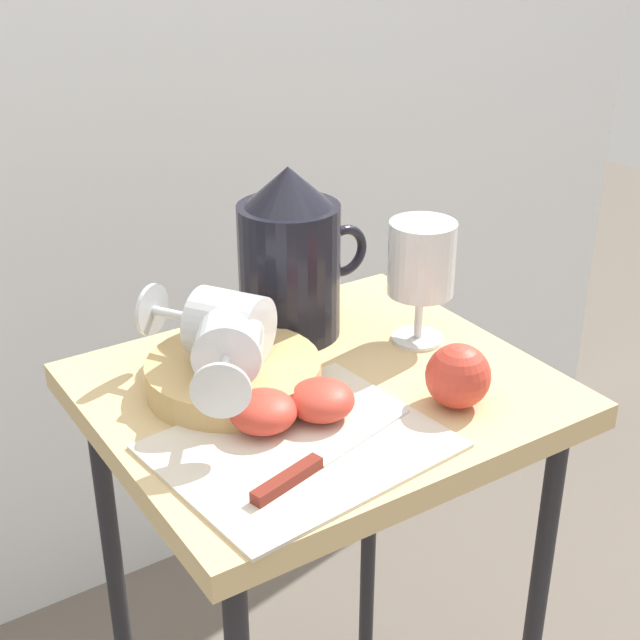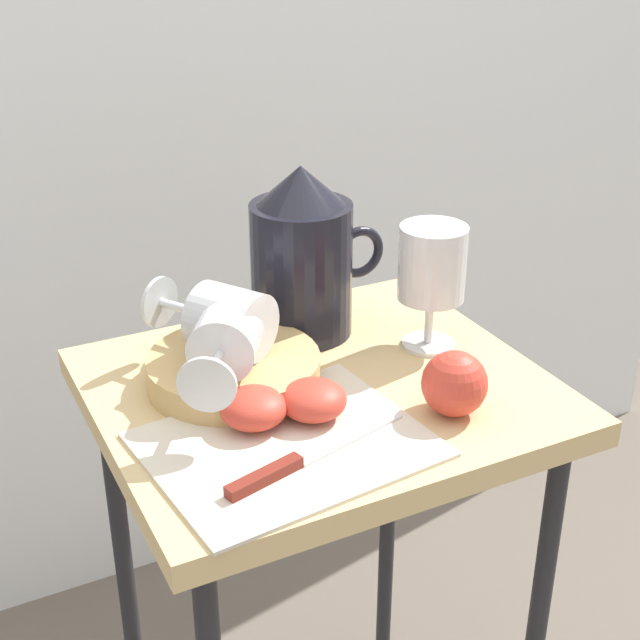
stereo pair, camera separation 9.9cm
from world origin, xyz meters
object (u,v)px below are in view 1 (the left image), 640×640
object	(u,v)px
wine_glass_upright	(421,265)
apple_half_right	(321,400)
wine_glass_tipped_far	(226,325)
apple_half_left	(263,411)
wine_glass_tipped_near	(229,343)
pitcher	(290,268)
table	(320,447)
apple_whole	(458,376)
knife	(312,465)
basket_tray	(234,375)

from	to	relation	value
wine_glass_upright	apple_half_right	distance (m)	0.23
wine_glass_upright	wine_glass_tipped_far	distance (m)	0.25
apple_half_left	apple_half_right	world-z (taller)	same
wine_glass_tipped_near	apple_half_left	bearing A→B (deg)	-90.65
pitcher	apple_half_right	bearing A→B (deg)	-112.74
wine_glass_upright	apple_half_left	size ratio (longest dim) A/B	2.17
table	apple_half_right	bearing A→B (deg)	-122.25
apple_half_left	apple_half_right	size ratio (longest dim) A/B	1.00
apple_half_left	apple_whole	bearing A→B (deg)	-18.91
apple_whole	pitcher	bearing A→B (deg)	103.23
table	wine_glass_tipped_far	world-z (taller)	wine_glass_tipped_far
knife	basket_tray	bearing A→B (deg)	86.12
table	pitcher	distance (m)	0.22
wine_glass_upright	wine_glass_tipped_near	world-z (taller)	wine_glass_upright
table	wine_glass_tipped_near	distance (m)	0.19
pitcher	apple_half_right	distance (m)	0.22
apple_whole	wine_glass_tipped_near	bearing A→B (deg)	144.98
apple_whole	knife	size ratio (longest dim) A/B	0.33
basket_tray	wine_glass_upright	size ratio (longest dim) A/B	1.27
wine_glass_upright	apple_whole	size ratio (longest dim) A/B	2.17
pitcher	wine_glass_tipped_near	distance (m)	0.18
wine_glass_tipped_near	wine_glass_tipped_far	bearing A→B (deg)	67.01
wine_glass_tipped_near	knife	world-z (taller)	wine_glass_tipped_near
basket_tray	pitcher	distance (m)	0.17
table	apple_half_left	size ratio (longest dim) A/B	10.11
wine_glass_tipped_near	knife	size ratio (longest dim) A/B	0.75
wine_glass_tipped_far	apple_half_left	distance (m)	0.12
wine_glass_upright	apple_whole	distance (m)	0.17
apple_half_right	wine_glass_upright	bearing A→B (deg)	23.50
wine_glass_tipped_far	pitcher	bearing A→B (deg)	30.04
knife	apple_half_right	bearing A→B (deg)	51.80
wine_glass_tipped_near	apple_half_right	world-z (taller)	wine_glass_tipped_near
pitcher	wine_glass_upright	xyz separation A→B (m)	(0.12, -0.11, 0.01)
wine_glass_upright	apple_half_left	distance (m)	0.28
basket_tray	wine_glass_tipped_near	bearing A→B (deg)	-124.06
pitcher	table	bearing A→B (deg)	-107.53
wine_glass_tipped_near	knife	bearing A→B (deg)	-89.23
knife	apple_whole	bearing A→B (deg)	5.69
wine_glass_tipped_far	apple_half_left	xyz separation A→B (m)	(-0.02, -0.10, -0.05)
table	apple_whole	size ratio (longest dim) A/B	10.11
wine_glass_upright	basket_tray	bearing A→B (deg)	175.44
pitcher	wine_glass_upright	distance (m)	0.16
table	apple_whole	world-z (taller)	apple_whole
apple_half_right	knife	bearing A→B (deg)	-128.20
wine_glass_upright	apple_whole	world-z (taller)	wine_glass_upright
apple_half_right	knife	distance (m)	0.10
wine_glass_tipped_far	knife	bearing A→B (deg)	-93.58
wine_glass_upright	apple_half_left	bearing A→B (deg)	-164.34
wine_glass_tipped_near	apple_whole	size ratio (longest dim) A/B	2.29
apple_half_right	basket_tray	bearing A→B (deg)	113.84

